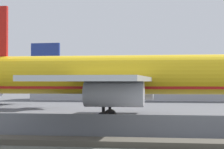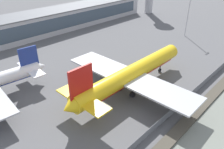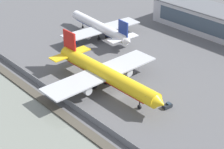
{
  "view_description": "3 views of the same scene",
  "coord_description": "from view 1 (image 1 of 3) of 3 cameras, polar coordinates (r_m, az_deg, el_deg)",
  "views": [
    {
      "loc": [
        -0.43,
        -56.17,
        5.23
      ],
      "look_at": [
        -8.59,
        -1.93,
        6.15
      ],
      "focal_mm": 70.0,
      "sensor_mm": 36.0,
      "label": 1
    },
    {
      "loc": [
        -53.78,
        -36.12,
        38.13
      ],
      "look_at": [
        -7.21,
        7.83,
        2.65
      ],
      "focal_mm": 35.0,
      "sensor_mm": 36.0,
      "label": 2
    },
    {
      "loc": [
        77.76,
        -72.95,
        66.65
      ],
      "look_at": [
        -5.71,
        1.94,
        5.32
      ],
      "focal_mm": 60.0,
      "sensor_mm": 36.0,
      "label": 3
    }
  ],
  "objects": [
    {
      "name": "ground_plane",
      "position": [
        56.41,
        9.01,
        -6.27
      ],
      "size": [
        500.0,
        500.0,
        0.0
      ],
      "primitive_type": "plane",
      "color": "#565659"
    },
    {
      "name": "shoreline_seawall",
      "position": [
        36.02,
        9.27,
        -8.9
      ],
      "size": [
        320.0,
        3.0,
        0.5
      ],
      "color": "#474238",
      "rests_on": "ground"
    },
    {
      "name": "perimeter_fence",
      "position": [
        40.38,
        9.19,
        -6.82
      ],
      "size": [
        280.0,
        0.1,
        2.2
      ],
      "color": "slate",
      "rests_on": "ground"
    },
    {
      "name": "cargo_jet_yellow",
      "position": [
        56.27,
        1.81,
        -0.24
      ],
      "size": [
        52.04,
        44.18,
        15.55
      ],
      "color": "yellow",
      "rests_on": "ground"
    }
  ]
}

